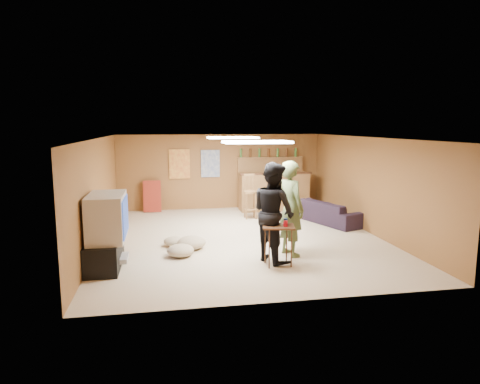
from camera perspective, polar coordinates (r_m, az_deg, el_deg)
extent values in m
plane|color=#C4B196|center=(9.51, 0.21, -6.15)|extent=(7.00, 7.00, 0.00)
cube|color=silver|center=(9.18, 0.22, 7.22)|extent=(6.00, 7.00, 0.02)
cube|color=brown|center=(12.71, -2.64, 2.72)|extent=(6.00, 0.02, 2.20)
cube|color=brown|center=(5.93, 6.36, -4.52)|extent=(6.00, 0.02, 2.20)
cube|color=brown|center=(9.23, -18.42, -0.09)|extent=(0.02, 7.00, 2.20)
cube|color=brown|center=(10.25, 16.94, 0.84)|extent=(0.02, 7.00, 2.20)
cube|color=black|center=(7.92, -17.62, -7.81)|extent=(0.55, 1.30, 0.50)
cube|color=#B2B2B7|center=(7.92, -15.99, -8.48)|extent=(0.35, 0.50, 0.08)
cube|color=#B2B2B7|center=(7.75, -17.33, -3.19)|extent=(0.60, 1.10, 0.80)
cube|color=navy|center=(7.72, -15.05, -3.14)|extent=(0.02, 0.95, 0.65)
cube|color=brown|center=(12.54, 4.52, 0.08)|extent=(2.00, 0.60, 1.10)
cube|color=#3E2213|center=(12.22, 4.85, 2.45)|extent=(2.10, 0.12, 0.05)
cube|color=brown|center=(12.86, 4.07, 4.57)|extent=(2.00, 0.18, 0.05)
cube|color=brown|center=(12.91, 4.03, 3.25)|extent=(2.00, 0.14, 0.60)
cube|color=#BF3F26|center=(12.55, -8.07, 3.71)|extent=(0.60, 0.03, 0.85)
cube|color=#334C99|center=(12.61, -3.98, 3.80)|extent=(0.55, 0.03, 0.80)
cube|color=maroon|center=(12.50, -11.62, -0.57)|extent=(0.50, 0.26, 0.91)
cube|color=white|center=(7.72, 2.25, 6.67)|extent=(1.20, 0.60, 0.04)
cube|color=white|center=(10.37, -0.99, 7.25)|extent=(1.20, 0.60, 0.04)
imported|color=#506038|center=(8.16, 6.77, -2.19)|extent=(0.64, 0.77, 1.82)
imported|color=black|center=(7.79, 4.48, -2.68)|extent=(0.98, 1.08, 1.82)
imported|color=black|center=(11.15, 11.88, -2.60)|extent=(1.37, 2.07, 0.56)
cube|color=#3E2213|center=(7.66, 5.11, -7.11)|extent=(0.63, 0.55, 0.72)
cylinder|color=red|center=(7.59, 4.20, -4.00)|extent=(0.11, 0.11, 0.12)
cylinder|color=red|center=(7.52, 6.09, -4.20)|extent=(0.08, 0.08, 0.10)
cylinder|color=navy|center=(7.69, 6.08, -3.90)|extent=(0.10, 0.10, 0.10)
ellipsoid|color=gray|center=(8.74, -6.48, -6.70)|extent=(0.67, 0.67, 0.26)
ellipsoid|color=gray|center=(8.98, -8.77, -6.52)|extent=(0.55, 0.55, 0.19)
ellipsoid|color=gray|center=(8.27, -7.94, -7.73)|extent=(0.60, 0.60, 0.23)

